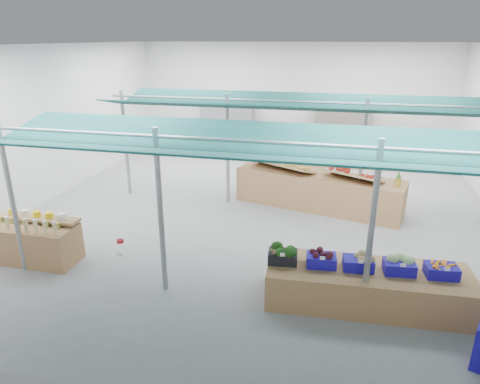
{
  "coord_description": "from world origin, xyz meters",
  "views": [
    {
      "loc": [
        1.91,
        -10.31,
        4.36
      ],
      "look_at": [
        -0.16,
        -1.6,
        1.11
      ],
      "focal_mm": 32.0,
      "sensor_mm": 36.0,
      "label": 1
    }
  ],
  "objects": [
    {
      "name": "floor",
      "position": [
        0.0,
        0.0,
        0.0
      ],
      "size": [
        13.0,
        13.0,
        0.0
      ],
      "primitive_type": "plane",
      "color": "slate",
      "rests_on": "ground"
    },
    {
      "name": "hall",
      "position": [
        0.0,
        1.44,
        2.65
      ],
      "size": [
        13.0,
        13.0,
        13.0
      ],
      "color": "silver",
      "rests_on": "ground"
    },
    {
      "name": "pole_grid",
      "position": [
        0.75,
        -1.75,
        1.81
      ],
      "size": [
        10.0,
        4.6,
        3.0
      ],
      "color": "gray",
      "rests_on": "floor"
    },
    {
      "name": "awnings",
      "position": [
        0.75,
        -1.75,
        2.78
      ],
      "size": [
        9.5,
        7.08,
        0.3
      ],
      "color": "#0B2E31",
      "rests_on": "pole_grid"
    },
    {
      "name": "back_shelving_left",
      "position": [
        -2.5,
        6.0,
        1.0
      ],
      "size": [
        2.0,
        0.5,
        2.0
      ],
      "primitive_type": "cube",
      "color": "#B23F33",
      "rests_on": "floor"
    },
    {
      "name": "back_shelving_right",
      "position": [
        2.0,
        6.0,
        1.0
      ],
      "size": [
        2.0,
        0.5,
        2.0
      ],
      "primitive_type": "cube",
      "color": "#B23F33",
      "rests_on": "floor"
    },
    {
      "name": "bottle_shelf",
      "position": [
        -3.99,
        -3.59,
        0.43
      ],
      "size": [
        1.75,
        1.08,
        1.05
      ],
      "rotation": [
        0.0,
        0.0,
        0.0
      ],
      "color": "olive",
      "rests_on": "floor"
    },
    {
      "name": "veg_counter",
      "position": [
        2.57,
        -3.64,
        0.33
      ],
      "size": [
        3.45,
        1.3,
        0.66
      ],
      "primitive_type": "cube",
      "rotation": [
        0.0,
        0.0,
        0.05
      ],
      "color": "olive",
      "rests_on": "floor"
    },
    {
      "name": "fruit_counter",
      "position": [
        1.46,
        0.69,
        0.47
      ],
      "size": [
        4.54,
        2.09,
        0.95
      ],
      "primitive_type": "cube",
      "rotation": [
        0.0,
        0.0,
        -0.24
      ],
      "color": "olive",
      "rests_on": "floor"
    },
    {
      "name": "far_counter",
      "position": [
        1.75,
        5.09,
        0.5
      ],
      "size": [
        5.58,
        1.38,
        1.0
      ],
      "primitive_type": "cube",
      "rotation": [
        0.0,
        0.0,
        0.05
      ],
      "color": "olive",
      "rests_on": "floor"
    },
    {
      "name": "vendor_left",
      "position": [
        0.26,
        1.79,
        0.88
      ],
      "size": [
        0.73,
        0.57,
        1.77
      ],
      "primitive_type": "imported",
      "rotation": [
        0.0,
        0.0,
        2.9
      ],
      "color": "blue",
      "rests_on": "floor"
    },
    {
      "name": "vendor_right",
      "position": [
        2.06,
        1.79,
        0.88
      ],
      "size": [
        0.99,
        0.86,
        1.77
      ],
      "primitive_type": "imported",
      "rotation": [
        0.0,
        0.0,
        2.9
      ],
      "color": "maroon",
      "rests_on": "floor"
    },
    {
      "name": "crate_broccoli",
      "position": [
        1.11,
        -3.71,
        0.82
      ],
      "size": [
        0.53,
        0.43,
        0.35
      ],
      "rotation": [
        0.0,
        0.0,
        0.1
      ],
      "color": "black",
      "rests_on": "veg_counter"
    },
    {
      "name": "crate_beets",
      "position": [
        1.77,
        -3.68,
        0.79
      ],
      "size": [
        0.53,
        0.43,
        0.29
      ],
      "rotation": [
        0.0,
        0.0,
        0.1
      ],
      "color": "#170E99",
      "rests_on": "veg_counter"
    },
    {
      "name": "crate_celeriac",
      "position": [
        2.38,
        -3.65,
        0.81
      ],
      "size": [
        0.53,
        0.43,
        0.31
      ],
      "rotation": [
        0.0,
        0.0,
        0.1
      ],
      "color": "#170E99",
      "rests_on": "veg_counter"
    },
    {
      "name": "crate_cabbage",
      "position": [
        3.04,
        -3.62,
        0.82
      ],
      "size": [
        0.53,
        0.43,
        0.35
      ],
      "rotation": [
        0.0,
        0.0,
        0.1
      ],
      "color": "#170E99",
      "rests_on": "veg_counter"
    },
    {
      "name": "crate_carrots",
      "position": [
        3.7,
        -3.58,
        0.77
      ],
      "size": [
        0.53,
        0.43,
        0.29
      ],
      "rotation": [
        0.0,
        0.0,
        0.1
      ],
      "color": "#170E99",
      "rests_on": "veg_counter"
    },
    {
      "name": "sparrow",
      "position": [
        0.96,
        -3.84,
        0.91
      ],
      "size": [
        0.12,
        0.09,
        0.11
      ],
      "rotation": [
        0.0,
        0.0,
        0.1
      ],
      "color": "brown",
      "rests_on": "crate_broccoli"
    },
    {
      "name": "pole_ribbon",
      "position": [
        -1.58,
        -4.43,
        1.08
      ],
      "size": [
        0.12,
        0.12,
        0.28
      ],
      "color": "#B40C13",
      "rests_on": "pole_grid"
    },
    {
      "name": "apple_heap_yellow",
      "position": [
        0.41,
        0.84,
        1.11
      ],
      "size": [
        2.01,
        1.51,
        0.27
      ],
      "rotation": [
        0.0,
        0.0,
        -0.49
      ],
      "color": "#997247",
      "rests_on": "fruit_counter"
    },
    {
      "name": "apple_heap_red",
      "position": [
        2.3,
        0.37,
        1.11
      ],
      "size": [
        1.65,
        1.32,
        0.27
      ],
      "rotation": [
        0.0,
        0.0,
        -0.49
      ],
      "color": "#997247",
      "rests_on": "fruit_counter"
    },
    {
      "name": "pineapple",
      "position": [
        3.37,
        0.1,
        1.13
      ],
      "size": [
        0.14,
        0.14,
        0.39
      ],
      "rotation": [
        0.0,
        0.0,
        -0.49
      ],
      "color": "#8C6019",
      "rests_on": "fruit_counter"
    }
  ]
}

